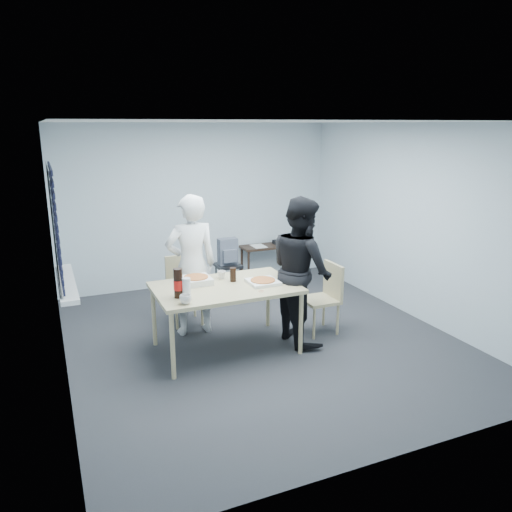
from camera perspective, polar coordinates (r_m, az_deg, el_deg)
name	(u,v)px	position (r m, az deg, el deg)	size (l,w,h in m)	color
room	(58,234)	(5.74, -21.73, 2.38)	(5.00, 5.00, 5.00)	#313136
dining_table	(225,291)	(5.73, -3.51, -3.99)	(1.61, 1.02, 0.78)	tan
chair_far	(183,284)	(6.70, -8.30, -3.22)	(0.42, 0.42, 0.89)	tan
chair_right	(326,293)	(6.36, 7.98, -4.21)	(0.42, 0.42, 0.89)	tan
person_white	(192,265)	(6.21, -7.37, -1.07)	(0.65, 0.42, 1.77)	silver
person_black	(301,270)	(5.98, 5.18, -1.62)	(0.86, 0.47, 1.77)	black
side_table	(266,250)	(8.50, 1.20, 0.71)	(0.87, 0.39, 0.58)	#312217
stool	(228,271)	(7.63, -3.23, -1.74)	(0.37, 0.37, 0.51)	black
backpack	(228,252)	(7.54, -3.23, 0.47)	(0.29, 0.21, 0.40)	slate
pizza_box_a	(196,280)	(5.83, -6.86, -2.74)	(0.33, 0.33, 0.08)	white
pizza_box_b	(263,282)	(5.79, 0.79, -2.94)	(0.34, 0.34, 0.05)	white
mug_a	(185,299)	(5.19, -8.06, -4.92)	(0.12, 0.12, 0.10)	silver
mug_b	(222,275)	(5.98, -3.96, -2.15)	(0.10, 0.10, 0.09)	silver
cola_glass	(233,275)	(5.85, -2.64, -2.14)	(0.08, 0.08, 0.17)	black
soda_bottle	(178,284)	(5.35, -8.88, -3.14)	(0.10, 0.10, 0.32)	black
plastic_cups	(186,288)	(5.35, -7.96, -3.62)	(0.09, 0.09, 0.22)	silver
rubber_band	(261,291)	(5.53, 0.58, -4.04)	(0.06, 0.06, 0.00)	red
papers	(259,246)	(8.42, 0.30, 1.14)	(0.22, 0.29, 0.00)	white
black_box	(277,242)	(8.60, 2.45, 1.63)	(0.15, 0.11, 0.06)	black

